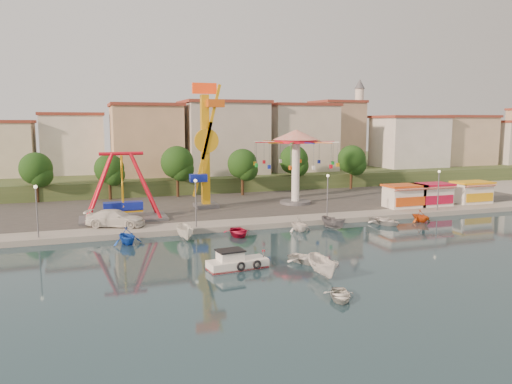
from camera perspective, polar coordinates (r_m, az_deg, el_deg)
name	(u,v)px	position (r m, az deg, el deg)	size (l,w,h in m)	color
ground	(313,255)	(45.97, 6.53, -7.20)	(200.00, 200.00, 0.00)	#152F3B
quay_deck	(185,179)	(104.48, -8.16, 1.45)	(200.00, 100.00, 0.60)	#9E998E
asphalt_pad	(225,200)	(73.50, -3.51, -0.96)	(90.00, 28.00, 0.01)	#4C4944
hill_terrace	(180,171)	(109.25, -8.67, 2.36)	(200.00, 60.00, 3.00)	#384C26
pirate_ship_ride	(122,188)	(60.46, -15.02, 0.47)	(10.00, 5.00, 8.00)	#59595E
kamikaze_tower	(207,148)	(66.65, -5.67, 5.00)	(3.91, 3.10, 16.50)	#59595E
wave_swinger	(296,150)	(69.92, 4.57, 4.83)	(11.60, 11.60, 10.40)	#59595E
booth_left	(404,196)	(70.18, 16.55, -0.42)	(5.40, 3.78, 3.08)	white
booth_mid	(432,194)	(72.88, 19.46, -0.25)	(5.40, 3.78, 3.08)	white
booth_right	(472,192)	(77.30, 23.46, 0.00)	(5.40, 3.78, 3.08)	white
lamp_post_0	(37,213)	(54.00, -23.74, -2.19)	(0.14, 0.14, 5.00)	#59595E
lamp_post_1	(196,204)	(54.92, -6.89, -1.41)	(0.14, 0.14, 5.00)	#59595E
lamp_post_2	(327,197)	(60.24, 8.17, -0.60)	(0.14, 0.14, 5.00)	#59595E
lamp_post_3	(438,191)	(68.95, 20.11, 0.07)	(0.14, 0.14, 5.00)	#59595E
tree_0	(36,169)	(77.60, -23.86, 2.46)	(4.60, 4.60, 7.19)	#382314
tree_1	(109,169)	(76.65, -16.43, 2.55)	(4.35, 4.35, 6.80)	#382314
tree_2	(177,162)	(77.22, -9.00, 3.35)	(5.02, 5.02, 7.85)	#382314
tree_3	(242,164)	(78.19, -1.56, 3.24)	(4.68, 4.68, 7.32)	#382314
tree_4	(294,160)	(84.43, 4.34, 3.70)	(4.86, 4.86, 7.60)	#382314
tree_5	(352,159)	(87.25, 10.87, 3.69)	(4.83, 4.83, 7.54)	#382314
building_1	(72,150)	(91.58, -20.25, 4.54)	(12.33, 9.01, 8.63)	silver
building_2	(149,141)	(92.72, -12.10, 5.70)	(11.95, 9.28, 11.23)	tan
building_3	(227,146)	(92.33, -3.28, 5.22)	(12.59, 10.50, 9.20)	beige
building_4	(288,145)	(99.94, 3.68, 5.43)	(10.75, 9.23, 9.24)	beige
building_5	(352,139)	(104.08, 10.90, 5.95)	(12.77, 10.96, 11.21)	tan
building_6	(406,136)	(109.10, 16.73, 6.15)	(8.23, 8.98, 12.36)	silver
building_7	(437,143)	(120.25, 19.96, 5.29)	(11.59, 10.93, 8.76)	beige
building_8	(509,135)	(124.70, 26.90, 5.86)	(12.84, 9.28, 12.58)	beige
minaret	(359,120)	(109.02, 11.66, 8.09)	(2.80, 2.80, 18.00)	silver
cabin_motorboat	(236,263)	(41.62, -2.30, -8.11)	(5.15, 2.47, 1.75)	white
rowboat_a	(308,259)	(43.39, 5.97, -7.59)	(2.65, 3.71, 0.77)	white
rowboat_b	(340,295)	(35.12, 9.59, -11.57)	(2.11, 2.96, 0.61)	silver
skiff	(323,266)	(39.82, 7.67, -8.41)	(1.57, 4.18, 1.61)	silver
van	(116,218)	(57.06, -15.75, -2.90)	(2.60, 6.39, 1.85)	white
moored_boat_1	(127,236)	(51.19, -14.54, -4.85)	(2.81, 3.26, 1.72)	blue
moored_boat_2	(185,232)	(51.93, -8.09, -4.57)	(1.54, 4.09, 1.58)	white
moored_boat_3	(238,232)	(53.32, -2.06, -4.59)	(2.78, 3.89, 0.81)	#B00E2F
moored_boat_4	(299,224)	(55.65, 4.96, -3.66)	(2.64, 3.06, 1.61)	silver
moored_boat_5	(334,223)	(57.49, 8.85, -3.47)	(1.34, 3.56, 1.38)	#5A595F
moored_boat_6	(386,221)	(61.00, 14.59, -3.22)	(2.96, 4.15, 0.86)	silver
moored_boat_7	(421,216)	(63.76, 18.30, -2.59)	(2.49, 2.88, 1.52)	#CC4912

